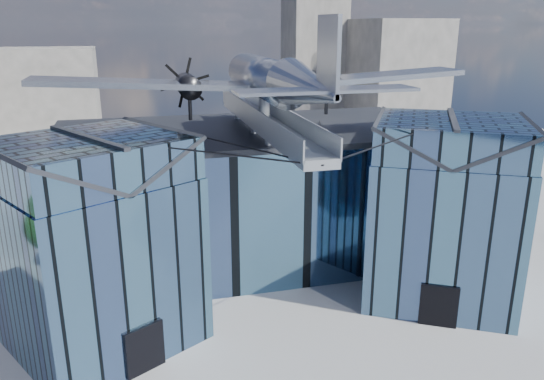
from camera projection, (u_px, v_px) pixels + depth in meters
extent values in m
plane|color=gray|center=(280.00, 307.00, 33.77)|extent=(120.00, 120.00, 0.00)
cube|color=#406083|center=(249.00, 194.00, 40.65)|extent=(28.00, 14.00, 9.50)
cube|color=#27292F|center=(248.00, 130.00, 39.17)|extent=(28.00, 14.00, 0.40)
cube|color=#406083|center=(100.00, 263.00, 28.87)|extent=(11.79, 11.43, 9.50)
cube|color=#406083|center=(89.00, 159.00, 27.12)|extent=(11.56, 11.20, 2.20)
cube|color=#27292F|center=(45.00, 167.00, 25.61)|extent=(7.98, 9.23, 2.40)
cube|color=#27292F|center=(128.00, 152.00, 28.63)|extent=(7.98, 9.23, 2.40)
cube|color=#27292F|center=(87.00, 137.00, 26.77)|extent=(4.30, 7.10, 0.18)
cube|color=black|center=(145.00, 349.00, 27.16)|extent=(2.03, 1.32, 2.60)
cube|color=black|center=(169.00, 241.00, 31.89)|extent=(0.34, 0.34, 9.50)
cube|color=#406083|center=(442.00, 227.00, 33.98)|extent=(11.79, 11.43, 9.50)
cube|color=#406083|center=(451.00, 138.00, 32.23)|extent=(11.56, 11.20, 2.20)
cube|color=#27292F|center=(413.00, 136.00, 32.79)|extent=(7.98, 9.23, 2.40)
cube|color=#27292F|center=(491.00, 140.00, 31.66)|extent=(7.98, 9.23, 2.40)
cube|color=#27292F|center=(453.00, 119.00, 31.88)|extent=(4.30, 7.10, 0.18)
cube|color=black|center=(439.00, 306.00, 31.28)|extent=(2.03, 1.32, 2.60)
cube|color=black|center=(371.00, 221.00, 35.11)|extent=(0.34, 0.34, 9.50)
cube|color=#979CA3|center=(266.00, 125.00, 33.68)|extent=(1.80, 21.00, 0.50)
cube|color=#979CA3|center=(252.00, 115.00, 33.26)|extent=(0.08, 21.00, 1.10)
cube|color=#979CA3|center=(280.00, 114.00, 33.70)|extent=(0.08, 21.00, 1.10)
cylinder|color=#979CA3|center=(237.00, 112.00, 42.64)|extent=(0.44, 0.44, 1.35)
cylinder|color=#979CA3|center=(254.00, 126.00, 37.11)|extent=(0.44, 0.44, 1.35)
cylinder|color=#979CA3|center=(268.00, 137.00, 33.42)|extent=(0.44, 0.44, 1.35)
cylinder|color=#979CA3|center=(264.00, 109.00, 33.85)|extent=(0.70, 0.70, 1.40)
cylinder|color=black|center=(198.00, 151.00, 25.39)|extent=(10.55, 6.08, 0.69)
cylinder|color=black|center=(397.00, 139.00, 27.94)|extent=(10.55, 6.08, 0.69)
cylinder|color=black|center=(225.00, 142.00, 31.26)|extent=(6.09, 17.04, 1.19)
cylinder|color=black|center=(321.00, 137.00, 32.72)|extent=(6.09, 17.04, 1.19)
cylinder|color=#9FA3AB|center=(264.00, 78.00, 33.27)|extent=(2.50, 11.00, 2.50)
sphere|color=#9FA3AB|center=(246.00, 71.00, 38.34)|extent=(2.50, 2.50, 2.50)
cube|color=black|center=(248.00, 62.00, 37.22)|extent=(1.60, 1.40, 0.50)
cone|color=#9FA3AB|center=(310.00, 89.00, 24.88)|extent=(2.50, 7.00, 2.50)
cube|color=#9FA3AB|center=(328.00, 57.00, 22.27)|extent=(0.18, 2.40, 3.40)
cube|color=#9FA3AB|center=(326.00, 90.00, 22.79)|extent=(8.00, 1.80, 0.14)
cube|color=#9FA3AB|center=(150.00, 84.00, 32.58)|extent=(14.00, 3.20, 1.08)
cylinder|color=black|center=(188.00, 86.00, 33.79)|extent=(1.44, 3.20, 1.44)
cone|color=black|center=(185.00, 83.00, 35.45)|extent=(0.70, 0.70, 0.70)
cube|color=black|center=(185.00, 83.00, 35.59)|extent=(1.05, 0.06, 3.33)
cube|color=black|center=(185.00, 83.00, 35.59)|extent=(2.53, 0.06, 2.53)
cube|color=black|center=(185.00, 83.00, 35.59)|extent=(3.33, 0.06, 1.05)
cylinder|color=black|center=(190.00, 106.00, 33.60)|extent=(0.24, 0.24, 1.75)
cube|color=#9FA3AB|center=(360.00, 78.00, 35.98)|extent=(14.00, 3.20, 1.08)
cylinder|color=black|center=(324.00, 82.00, 36.03)|extent=(1.44, 3.20, 1.44)
cone|color=black|center=(315.00, 79.00, 37.69)|extent=(0.70, 0.70, 0.70)
cube|color=black|center=(314.00, 79.00, 37.83)|extent=(1.05, 0.06, 3.33)
cube|color=black|center=(314.00, 79.00, 37.83)|extent=(2.53, 0.06, 2.53)
cube|color=black|center=(314.00, 79.00, 37.83)|extent=(3.33, 0.06, 1.05)
cylinder|color=black|center=(326.00, 101.00, 35.84)|extent=(0.24, 0.24, 1.75)
cube|color=slate|center=(394.00, 79.00, 83.15)|extent=(12.00, 14.00, 18.00)
cube|color=slate|center=(48.00, 97.00, 77.55)|extent=(14.00, 10.00, 14.00)
cube|color=slate|center=(314.00, 50.00, 88.75)|extent=(9.00, 9.00, 26.00)
cylinder|color=#372016|center=(505.00, 223.00, 44.66)|extent=(0.38, 0.38, 2.39)
sphere|color=#1E4117|center=(509.00, 199.00, 44.03)|extent=(3.59, 3.59, 3.12)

